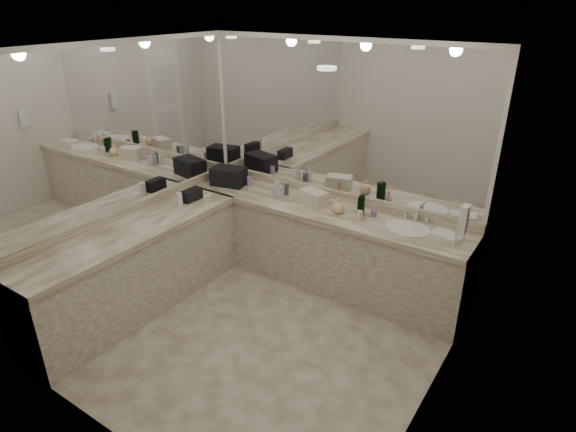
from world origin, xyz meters
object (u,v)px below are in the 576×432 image
Objects in this scene: cream_cosmetic_case at (314,198)px; soap_bottle_c at (338,205)px; black_toiletry_bag at (229,176)px; soap_bottle_a at (276,186)px; sink at (408,229)px; wall_phone at (464,219)px; hand_towel at (447,236)px; soap_bottle_b at (279,189)px.

soap_bottle_c is (0.32, -0.04, -0.00)m from cream_cosmetic_case.
soap_bottle_a is at bearing 8.02° from black_toiletry_bag.
wall_phone reaches higher than sink.
hand_towel is 1.97m from soap_bottle_a.
black_toiletry_bag is 1.48m from soap_bottle_c.
cream_cosmetic_case is 0.53m from soap_bottle_a.
soap_bottle_b is (0.72, 0.02, -0.02)m from black_toiletry_bag.
sink is 1.07m from cream_cosmetic_case.
soap_bottle_c is at bearing -0.18° from black_toiletry_bag.
sink is at bearing 0.85° from black_toiletry_bag.
soap_bottle_b is at bearing -161.69° from cream_cosmetic_case.
sink is at bearing -177.96° from hand_towel.
black_toiletry_bag reaches higher than cream_cosmetic_case.
sink is at bearing 0.48° from soap_bottle_b.
soap_bottle_a reaches higher than hand_towel.
cream_cosmetic_case is at bearing 172.56° from soap_bottle_c.
soap_bottle_a reaches higher than sink.
cream_cosmetic_case is at bearing 163.18° from wall_phone.
soap_bottle_a is at bearing 178.77° from hand_towel.
sink is 1.60m from soap_bottle_a.
soap_bottle_b is at bearing -179.21° from hand_towel.
black_toiletry_bag reaches higher than soap_bottle_b.
soap_bottle_c is (-1.12, -0.05, 0.06)m from hand_towel.
hand_towel is at bearing 16.49° from cream_cosmetic_case.
soap_bottle_c is at bearing 161.07° from wall_phone.
sink is 2.23m from black_toiletry_bag.
hand_towel is at bearing 2.61° from soap_bottle_c.
soap_bottle_b reaches higher than cream_cosmetic_case.
soap_bottle_c is at bearing -177.39° from hand_towel.
soap_bottle_b is 0.76m from soap_bottle_c.
black_toiletry_bag is 1.48× the size of hand_towel.
soap_bottle_a is (-2.20, 0.56, -0.36)m from wall_phone.
black_toiletry_bag reaches higher than sink.
cream_cosmetic_case is at bearing 1.84° from black_toiletry_bag.
hand_towel is at bearing 0.79° from soap_bottle_b.
sink is 1.83× the size of wall_phone.
wall_phone reaches higher than soap_bottle_b.
soap_bottle_b reaches higher than soap_bottle_a.
wall_phone is 0.83× the size of cream_cosmetic_case.
black_toiletry_bag is at bearing -162.04° from cream_cosmetic_case.
soap_bottle_c is at bearing -177.11° from sink.
sink is 1.51m from soap_bottle_b.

